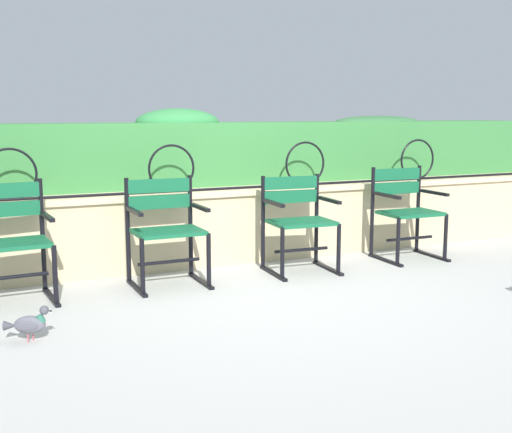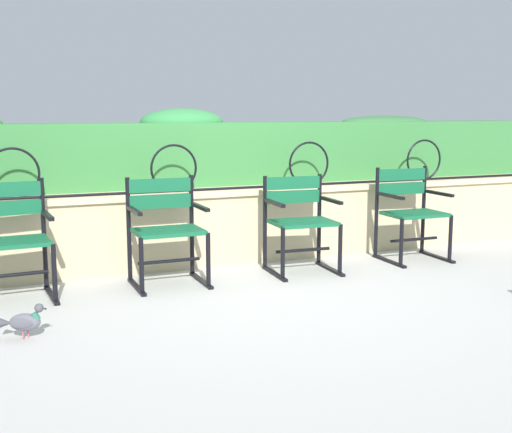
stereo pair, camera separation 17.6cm
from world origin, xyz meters
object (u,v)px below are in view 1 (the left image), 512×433
at_px(park_chair_leftmost, 8,239).
at_px(pigeon_near_chairs, 29,324).
at_px(park_chair_centre_left, 165,228).
at_px(park_chair_rightmost, 406,210).
at_px(park_chair_centre_right, 298,219).

xyz_separation_m(park_chair_leftmost, pigeon_near_chairs, (0.03, -0.97, -0.35)).
distance_m(park_chair_centre_left, park_chair_rightmost, 2.36).
bearing_deg(park_chair_centre_right, pigeon_near_chairs, -158.30).
bearing_deg(park_chair_leftmost, park_chair_rightmost, -0.03).
xyz_separation_m(park_chair_rightmost, pigeon_near_chairs, (-3.51, -0.96, -0.35)).
bearing_deg(pigeon_near_chairs, park_chair_centre_left, 39.89).
height_order(park_chair_centre_left, pigeon_near_chairs, park_chair_centre_left).
bearing_deg(pigeon_near_chairs, park_chair_leftmost, 91.56).
relative_size(park_chair_centre_right, pigeon_near_chairs, 2.95).
xyz_separation_m(park_chair_centre_left, park_chair_centre_right, (1.18, -0.04, -0.01)).
xyz_separation_m(park_chair_centre_left, pigeon_near_chairs, (-1.16, -0.97, -0.35)).
bearing_deg(park_chair_leftmost, park_chair_centre_right, -0.87).
distance_m(park_chair_centre_right, park_chair_rightmost, 1.18).
bearing_deg(park_chair_centre_right, park_chair_leftmost, 179.13).
xyz_separation_m(park_chair_centre_right, park_chair_rightmost, (1.17, 0.03, 0.01)).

